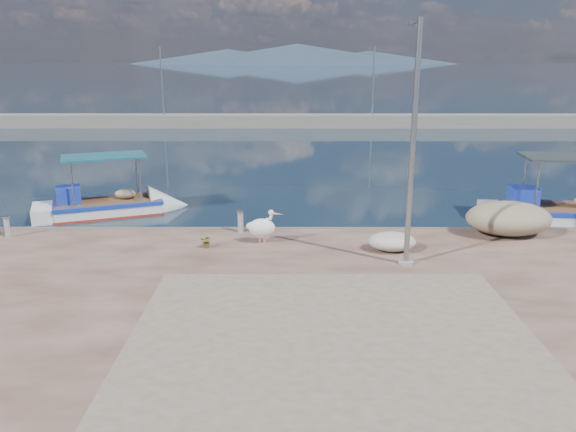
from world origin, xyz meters
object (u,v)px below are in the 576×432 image
Objects in this scene: boat_left at (107,209)px; pelican at (262,227)px; boat_right at (561,216)px; lamp_post at (412,155)px; bollard_near at (240,220)px.

boat_left is 5.32× the size of pelican.
lamp_post is (-7.58, -6.15, 3.55)m from boat_right.
boat_right is 13.15m from bollard_near.
bollard_near is at bearing -55.43° from boat_left.
pelican is 5.53m from lamp_post.
boat_left is 18.91m from boat_right.
bollard_near is (-0.83, 1.21, -0.11)m from pelican.
boat_left is 0.95× the size of boat_right.
boat_left is 8.80m from pelican.
lamp_post is at bearing -15.09° from pelican.
pelican reaches higher than bollard_near.
boat_left is 13.93m from lamp_post.
boat_left is at bearing 146.96° from lamp_post.
boat_left is 8.03× the size of bollard_near.
lamp_post reaches higher than bollard_near.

